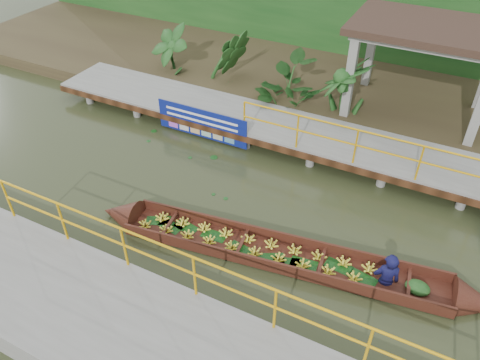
% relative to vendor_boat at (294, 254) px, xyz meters
% --- Properties ---
extents(ground, '(80.00, 80.00, 0.00)m').
position_rel_vendor_boat_xyz_m(ground, '(-1.94, 0.89, -0.22)').
color(ground, '#2A2F17').
rests_on(ground, ground).
extents(land_strip, '(30.00, 8.00, 0.45)m').
position_rel_vendor_boat_xyz_m(land_strip, '(-1.94, 8.39, 0.01)').
color(land_strip, '#35281A').
rests_on(land_strip, ground).
extents(far_dock, '(16.00, 2.06, 1.66)m').
position_rel_vendor_boat_xyz_m(far_dock, '(-1.92, 4.31, 0.26)').
color(far_dock, slate).
rests_on(far_dock, ground).
extents(near_dock, '(18.00, 2.40, 1.73)m').
position_rel_vendor_boat_xyz_m(near_dock, '(-0.94, -3.31, 0.08)').
color(near_dock, slate).
rests_on(near_dock, ground).
extents(pavilion, '(4.40, 3.00, 3.00)m').
position_rel_vendor_boat_xyz_m(pavilion, '(1.06, 7.19, 2.60)').
color(pavilion, slate).
rests_on(pavilion, ground).
extents(foliage_backdrop, '(30.00, 0.80, 4.00)m').
position_rel_vendor_boat_xyz_m(foliage_backdrop, '(-1.94, 10.89, 1.78)').
color(foliage_backdrop, '#143E15').
rests_on(foliage_backdrop, ground).
extents(vendor_boat, '(9.00, 2.12, 1.97)m').
position_rel_vendor_boat_xyz_m(vendor_boat, '(0.00, 0.00, 0.00)').
color(vendor_boat, '#3C1710').
rests_on(vendor_boat, ground).
extents(blue_banner, '(3.00, 0.04, 0.94)m').
position_rel_vendor_boat_xyz_m(blue_banner, '(-4.32, 3.36, 0.34)').
color(blue_banner, navy).
rests_on(blue_banner, ground).
extents(tropical_plants, '(14.27, 1.27, 1.59)m').
position_rel_vendor_boat_xyz_m(tropical_plants, '(-1.09, 6.19, 1.03)').
color(tropical_plants, '#143E15').
rests_on(tropical_plants, ground).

